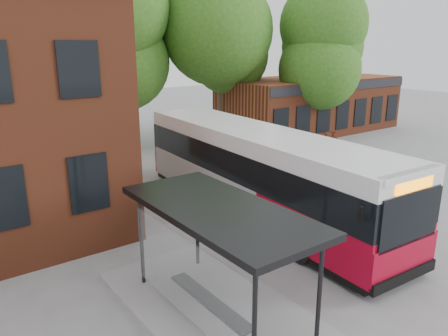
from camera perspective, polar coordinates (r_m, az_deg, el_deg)
ground at (r=14.78m, az=11.53°, el=-10.51°), size 100.00×100.00×0.00m
shop_row at (r=34.07m, az=11.27°, el=8.12°), size 14.00×6.20×4.00m
bus_shelter at (r=10.73m, az=-0.61°, el=-12.21°), size 3.60×7.00×2.90m
bike_rail at (r=27.59m, az=9.15°, el=2.58°), size 5.20×0.10×0.38m
tree_1 at (r=27.96m, az=-13.66°, el=12.91°), size 7.92×7.92×10.40m
tree_2 at (r=30.57m, az=-0.43°, el=14.14°), size 7.92×7.92×11.00m
tree_3 at (r=31.00m, az=11.77°, el=12.25°), size 7.04×7.04×9.28m
city_bus at (r=16.81m, az=4.46°, el=-0.74°), size 3.67×13.40×3.36m
bicycle_0 at (r=26.54m, az=4.01°, el=2.69°), size 1.62×0.78×0.82m
bicycle_1 at (r=25.70m, az=7.57°, el=2.28°), size 1.58×0.58×0.93m
bicycle_2 at (r=27.32m, az=7.24°, el=3.07°), size 1.77×0.96×0.88m
bicycle_3 at (r=26.51m, az=9.90°, el=2.55°), size 1.52×0.95×0.88m
bicycle_4 at (r=27.23m, az=8.61°, el=3.00°), size 1.84×1.03×0.92m
bicycle_5 at (r=27.21m, az=11.06°, el=3.09°), size 1.92×1.17×1.12m
bicycle_6 at (r=28.39m, az=11.39°, el=3.33°), size 1.68×0.78×0.85m
bicycle_7 at (r=28.84m, az=13.48°, el=3.61°), size 1.79×0.66×1.05m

